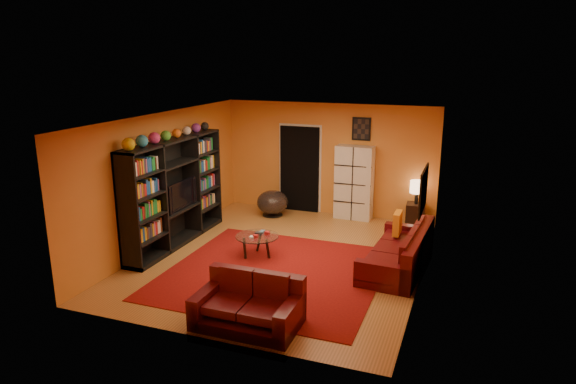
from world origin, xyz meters
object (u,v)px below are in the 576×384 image
(sofa, at_px, (402,253))
(coffee_table, at_px, (257,238))
(entertainment_unit, at_px, (175,192))
(table_lamp, at_px, (417,188))
(storage_cabinet, at_px, (354,183))
(loveseat, at_px, (250,305))
(side_table, at_px, (415,215))
(bowl_chair, at_px, (272,202))
(tv, at_px, (178,194))

(sofa, relative_size, coffee_table, 2.87)
(entertainment_unit, relative_size, table_lamp, 5.82)
(entertainment_unit, distance_m, storage_cabinet, 4.07)
(loveseat, xyz_separation_m, coffee_table, (-0.89, 2.30, 0.08))
(entertainment_unit, height_order, storage_cabinet, entertainment_unit)
(sofa, distance_m, table_lamp, 2.54)
(side_table, distance_m, table_lamp, 0.62)
(side_table, bearing_deg, bowl_chair, -172.52)
(table_lamp, bearing_deg, entertainment_unit, -147.71)
(entertainment_unit, bearing_deg, sofa, 3.64)
(loveseat, relative_size, coffee_table, 1.79)
(side_table, xyz_separation_m, table_lamp, (0.00, 0.00, 0.62))
(entertainment_unit, distance_m, table_lamp, 5.15)
(tv, height_order, loveseat, tv)
(entertainment_unit, bearing_deg, tv, 28.84)
(sofa, height_order, table_lamp, table_lamp)
(sofa, height_order, loveseat, same)
(tv, distance_m, sofa, 4.43)
(loveseat, bearing_deg, storage_cabinet, -2.65)
(entertainment_unit, relative_size, coffee_table, 3.74)
(sofa, bearing_deg, loveseat, -118.78)
(loveseat, distance_m, storage_cabinet, 5.25)
(tv, height_order, bowl_chair, tv)
(sofa, xyz_separation_m, loveseat, (-1.72, -2.70, 0.00))
(tv, distance_m, coffee_table, 1.87)
(entertainment_unit, height_order, coffee_table, entertainment_unit)
(entertainment_unit, xyz_separation_m, bowl_chair, (1.12, 2.33, -0.73))
(tv, distance_m, bowl_chair, 2.63)
(storage_cabinet, relative_size, bowl_chair, 2.30)
(side_table, bearing_deg, loveseat, -107.76)
(loveseat, height_order, coffee_table, loveseat)
(loveseat, bearing_deg, entertainment_unit, 48.14)
(storage_cabinet, relative_size, side_table, 3.37)
(entertainment_unit, relative_size, loveseat, 2.08)
(storage_cabinet, xyz_separation_m, table_lamp, (1.41, -0.05, 0.02))
(bowl_chair, bearing_deg, side_table, 7.48)
(sofa, xyz_separation_m, bowl_chair, (-3.29, 2.05, 0.04))
(side_table, bearing_deg, tv, -147.67)
(sofa, relative_size, table_lamp, 4.47)
(entertainment_unit, xyz_separation_m, loveseat, (2.70, -2.42, -0.76))
(tv, xyz_separation_m, loveseat, (2.65, -2.45, -0.72))
(tv, relative_size, side_table, 1.96)
(loveseat, bearing_deg, side_table, -17.71)
(sofa, xyz_separation_m, coffee_table, (-2.61, -0.40, 0.08))
(entertainment_unit, height_order, loveseat, entertainment_unit)
(loveseat, bearing_deg, tv, 47.28)
(coffee_table, bearing_deg, storage_cabinet, 68.66)
(bowl_chair, distance_m, side_table, 3.26)
(coffee_table, relative_size, table_lamp, 1.56)
(entertainment_unit, distance_m, side_table, 5.21)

